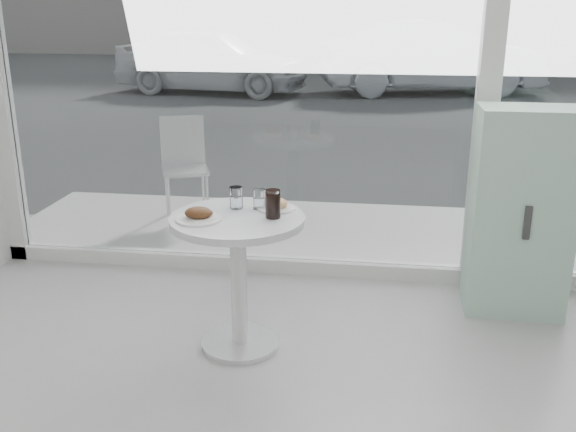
% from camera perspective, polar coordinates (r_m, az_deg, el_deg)
% --- Properties ---
extents(storefront, '(5.00, 0.14, 3.00)m').
position_cam_1_polar(storefront, '(4.25, 6.40, 16.47)').
color(storefront, silver).
rests_on(storefront, ground).
extents(main_table, '(0.72, 0.72, 0.77)m').
position_cam_1_polar(main_table, '(3.47, -4.45, -3.46)').
color(main_table, silver).
rests_on(main_table, ground).
extents(patio_deck, '(5.60, 1.60, 0.05)m').
position_cam_1_polar(patio_deck, '(5.37, 5.28, -1.57)').
color(patio_deck, silver).
rests_on(patio_deck, ground).
extents(street, '(40.00, 24.00, 0.00)m').
position_cam_1_polar(street, '(17.35, 7.49, 11.92)').
color(street, '#343434').
rests_on(street, ground).
extents(mint_cabinet, '(0.59, 0.42, 1.27)m').
position_cam_1_polar(mint_cabinet, '(4.14, 19.95, 0.33)').
color(mint_cabinet, '#A0CDB4').
rests_on(mint_cabinet, ground).
extents(patio_chair, '(0.49, 0.49, 0.88)m').
position_cam_1_polar(patio_chair, '(5.64, -9.17, 4.82)').
color(patio_chair, silver).
rests_on(patio_chair, patio_deck).
extents(car_white, '(4.42, 2.34, 1.43)m').
position_cam_1_polar(car_white, '(14.55, -6.80, 13.62)').
color(car_white, silver).
rests_on(car_white, street).
extents(car_silver, '(4.96, 2.61, 1.55)m').
position_cam_1_polar(car_silver, '(14.64, 12.50, 13.59)').
color(car_silver, '#AAADB2').
rests_on(car_silver, street).
extents(plate_fritter, '(0.24, 0.24, 0.07)m').
position_cam_1_polar(plate_fritter, '(3.35, -7.88, 0.07)').
color(plate_fritter, white).
rests_on(plate_fritter, main_table).
extents(plate_donut, '(0.21, 0.21, 0.05)m').
position_cam_1_polar(plate_donut, '(3.50, -1.05, 0.93)').
color(plate_donut, white).
rests_on(plate_donut, main_table).
extents(water_tumbler_a, '(0.07, 0.07, 0.12)m').
position_cam_1_polar(water_tumbler_a, '(3.52, -4.63, 1.54)').
color(water_tumbler_a, white).
rests_on(water_tumbler_a, main_table).
extents(water_tumbler_b, '(0.07, 0.07, 0.11)m').
position_cam_1_polar(water_tumbler_b, '(3.50, -2.56, 1.41)').
color(water_tumbler_b, white).
rests_on(water_tumbler_b, main_table).
extents(cola_glass, '(0.08, 0.08, 0.15)m').
position_cam_1_polar(cola_glass, '(3.34, -1.35, 1.04)').
color(cola_glass, white).
rests_on(cola_glass, main_table).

